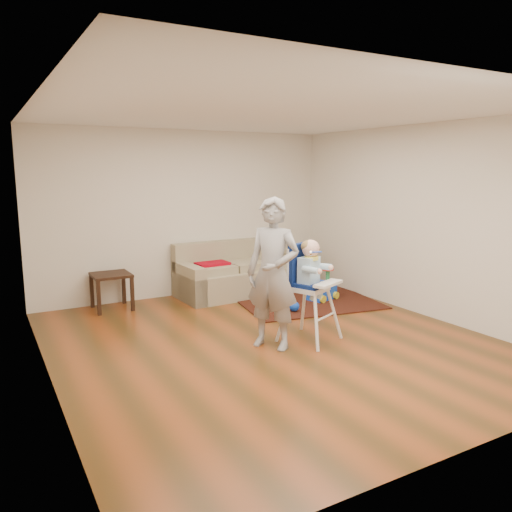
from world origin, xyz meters
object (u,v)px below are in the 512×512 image
side_table (112,291)px  ride_on_toy (322,284)px  toy_ball (294,306)px  high_chair (310,292)px  adult (273,274)px  sofa (245,268)px

side_table → ride_on_toy: side_table is taller
toy_ball → high_chair: 1.30m
toy_ball → adult: (-1.02, -1.07, 0.79)m
sofa → adult: 2.65m
sofa → high_chair: size_ratio=1.83×
sofa → toy_ball: (0.09, -1.37, -0.35)m
toy_ball → adult: adult is taller
toy_ball → high_chair: size_ratio=0.12×
ride_on_toy → toy_ball: bearing=-170.1°
side_table → toy_ball: bearing=-33.1°
ride_on_toy → toy_ball: size_ratio=3.25×
side_table → toy_ball: (2.28, -1.49, -0.18)m
sofa → ride_on_toy: bearing=-51.8°
high_chair → sofa: bearing=56.5°
toy_ball → adult: 1.68m
side_table → high_chair: (1.78, -2.57, 0.33)m
sofa → toy_ball: bearing=-88.8°
sofa → side_table: bearing=174.4°
high_chair → adult: size_ratio=0.71×
ride_on_toy → toy_ball: ride_on_toy is taller
ride_on_toy → side_table: bearing=144.2°
ride_on_toy → high_chair: 1.97m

